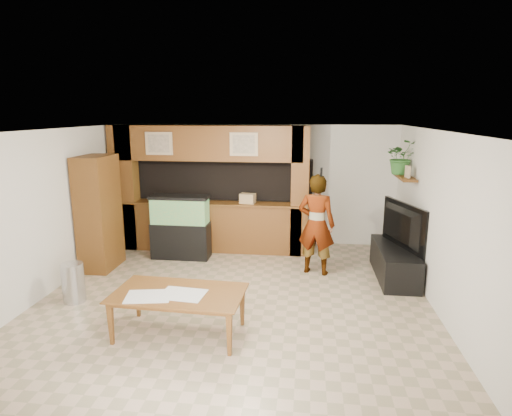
# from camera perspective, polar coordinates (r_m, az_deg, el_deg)

# --- Properties ---
(floor) EXTENTS (6.50, 6.50, 0.00)m
(floor) POSITION_cam_1_polar(r_m,az_deg,el_deg) (6.73, -3.08, -12.50)
(floor) COLOR tan
(floor) RESTS_ON ground
(ceiling) EXTENTS (6.50, 6.50, 0.00)m
(ceiling) POSITION_cam_1_polar(r_m,az_deg,el_deg) (6.10, -3.38, 10.20)
(ceiling) COLOR white
(ceiling) RESTS_ON wall_back
(wall_back) EXTENTS (6.00, 0.00, 6.00)m
(wall_back) POSITION_cam_1_polar(r_m,az_deg,el_deg) (9.44, 0.18, 3.17)
(wall_back) COLOR silver
(wall_back) RESTS_ON floor
(wall_left) EXTENTS (0.00, 6.50, 6.50)m
(wall_left) POSITION_cam_1_polar(r_m,az_deg,el_deg) (7.41, -26.72, -0.85)
(wall_left) COLOR silver
(wall_left) RESTS_ON floor
(wall_right) EXTENTS (0.00, 6.50, 6.50)m
(wall_right) POSITION_cam_1_polar(r_m,az_deg,el_deg) (6.49, 23.88, -2.35)
(wall_right) COLOR silver
(wall_right) RESTS_ON floor
(partition) EXTENTS (4.20, 0.99, 2.60)m
(partition) POSITION_cam_1_polar(r_m,az_deg,el_deg) (9.00, -6.29, 2.71)
(partition) COLOR brown
(partition) RESTS_ON floor
(wall_clock) EXTENTS (0.05, 0.25, 0.25)m
(wall_clock) POSITION_cam_1_polar(r_m,az_deg,el_deg) (8.13, -23.11, 4.89)
(wall_clock) COLOR black
(wall_clock) RESTS_ON wall_left
(wall_shelf) EXTENTS (0.25, 0.90, 0.04)m
(wall_shelf) POSITION_cam_1_polar(r_m,az_deg,el_deg) (8.23, 19.25, 3.86)
(wall_shelf) COLOR brown
(wall_shelf) RESTS_ON wall_right
(pantry_cabinet) EXTENTS (0.52, 0.86, 2.10)m
(pantry_cabinet) POSITION_cam_1_polar(r_m,az_deg,el_deg) (8.36, -20.22, -0.62)
(pantry_cabinet) COLOR brown
(pantry_cabinet) RESTS_ON floor
(trash_can) EXTENTS (0.34, 0.34, 0.61)m
(trash_can) POSITION_cam_1_polar(r_m,az_deg,el_deg) (7.21, -23.18, -9.14)
(trash_can) COLOR #B2B2B7
(trash_can) RESTS_ON floor
(aquarium) EXTENTS (1.14, 0.43, 1.27)m
(aquarium) POSITION_cam_1_polar(r_m,az_deg,el_deg) (8.61, -10.02, -2.60)
(aquarium) COLOR black
(aquarium) RESTS_ON floor
(tv_stand) EXTENTS (0.60, 1.64, 0.55)m
(tv_stand) POSITION_cam_1_polar(r_m,az_deg,el_deg) (7.97, 17.96, -6.90)
(tv_stand) COLOR black
(tv_stand) RESTS_ON floor
(television) EXTENTS (0.59, 1.35, 0.79)m
(television) POSITION_cam_1_polar(r_m,az_deg,el_deg) (7.78, 18.29, -2.26)
(television) COLOR black
(television) RESTS_ON tv_stand
(photo_frame) EXTENTS (0.07, 0.16, 0.21)m
(photo_frame) POSITION_cam_1_polar(r_m,az_deg,el_deg) (8.04, 19.58, 4.57)
(photo_frame) COLOR tan
(photo_frame) RESTS_ON wall_shelf
(potted_plant) EXTENTS (0.65, 0.58, 0.65)m
(potted_plant) POSITION_cam_1_polar(r_m,az_deg,el_deg) (8.44, 18.84, 6.47)
(potted_plant) COLOR #2B6227
(potted_plant) RESTS_ON wall_shelf
(person) EXTENTS (0.74, 0.58, 1.81)m
(person) POSITION_cam_1_polar(r_m,az_deg,el_deg) (7.67, 8.05, -2.20)
(person) COLOR #A7805B
(person) RESTS_ON floor
(microphone) EXTENTS (0.04, 0.11, 0.17)m
(microphone) POSITION_cam_1_polar(r_m,az_deg,el_deg) (7.33, 8.70, 4.72)
(microphone) COLOR black
(microphone) RESTS_ON person
(dining_table) EXTENTS (1.73, 1.02, 0.59)m
(dining_table) POSITION_cam_1_polar(r_m,az_deg,el_deg) (5.80, -10.29, -13.80)
(dining_table) COLOR brown
(dining_table) RESTS_ON floor
(newspaper_a) EXTENTS (0.60, 0.46, 0.01)m
(newspaper_a) POSITION_cam_1_polar(r_m,az_deg,el_deg) (5.63, -9.77, -11.26)
(newspaper_a) COLOR silver
(newspaper_a) RESTS_ON dining_table
(newspaper_b) EXTENTS (0.62, 0.50, 0.01)m
(newspaper_b) POSITION_cam_1_polar(r_m,az_deg,el_deg) (5.66, -14.16, -11.34)
(newspaper_b) COLOR silver
(newspaper_b) RESTS_ON dining_table
(counter_box) EXTENTS (0.33, 0.25, 0.20)m
(counter_box) POSITION_cam_1_polar(r_m,az_deg,el_deg) (8.70, -1.12, 1.28)
(counter_box) COLOR tan
(counter_box) RESTS_ON partition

